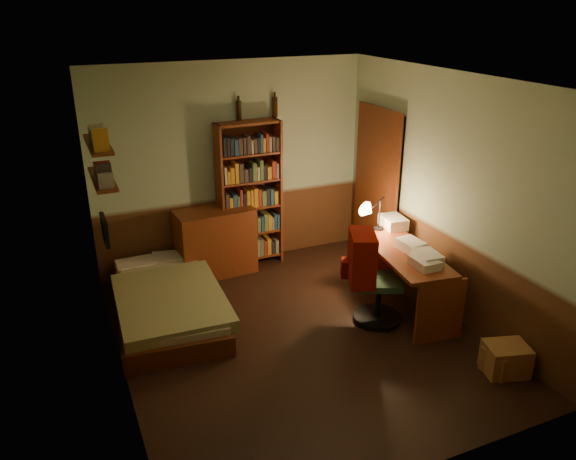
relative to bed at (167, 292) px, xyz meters
name	(u,v)px	position (x,y,z in m)	size (l,w,h in m)	color
floor	(298,337)	(1.14, -0.95, -0.30)	(3.50, 4.00, 0.02)	black
ceiling	(300,79)	(1.14, -0.95, 2.32)	(3.50, 4.00, 0.02)	silver
wall_back	(232,167)	(1.14, 1.06, 1.01)	(3.50, 0.02, 2.60)	#A0BA97
wall_left	(108,250)	(-0.62, -0.95, 1.01)	(0.02, 4.00, 2.60)	#A0BA97
wall_right	(448,196)	(2.90, -0.95, 1.01)	(0.02, 4.00, 2.60)	#A0BA97
wall_front	(427,323)	(1.14, -2.96, 1.01)	(3.50, 0.02, 2.60)	#A0BA97
doorway	(378,188)	(2.86, 0.35, 0.71)	(0.06, 0.90, 2.00)	black
door_trim	(375,189)	(2.83, 0.35, 0.71)	(0.02, 0.98, 2.08)	#4A1F0D
bed	(167,292)	(0.00, 0.00, 0.00)	(1.05, 1.96, 0.58)	olive
dresser	(216,242)	(0.81, 0.81, 0.13)	(0.95, 0.48, 0.85)	#642912
mini_stereo	(234,199)	(1.11, 0.94, 0.62)	(0.24, 0.18, 0.13)	#B2B2B7
bookshelf	(249,196)	(1.31, 0.90, 0.65)	(0.81, 0.25, 1.88)	#642912
bottle_left	(239,111)	(1.24, 1.01, 1.71)	(0.06, 0.06, 0.23)	black
bottle_right	(275,107)	(1.71, 1.01, 1.72)	(0.07, 0.07, 0.25)	black
desk	(403,282)	(2.42, -0.95, 0.07)	(0.56, 1.35, 0.72)	#642912
paper_stack	(393,222)	(2.70, -0.29, 0.50)	(0.24, 0.33, 0.13)	silver
desk_lamp	(380,208)	(2.50, -0.27, 0.70)	(0.16, 0.16, 0.54)	black
office_chair	(379,284)	(2.07, -1.01, 0.15)	(0.44, 0.39, 0.89)	#2F5434
red_jacket	(370,222)	(1.93, -0.98, 0.87)	(0.25, 0.46, 0.55)	maroon
wall_shelf_lower	(102,179)	(-0.50, 0.15, 1.31)	(0.20, 0.90, 0.03)	#642912
wall_shelf_upper	(98,144)	(-0.50, 0.15, 1.66)	(0.20, 0.90, 0.03)	#642912
framed_picture	(105,230)	(-0.58, -0.35, 0.96)	(0.04, 0.32, 0.26)	black
cardboard_box_a	(506,359)	(2.67, -2.28, -0.15)	(0.39, 0.31, 0.29)	#9D6C3C
cardboard_box_b	(503,360)	(2.66, -2.26, -0.17)	(0.34, 0.28, 0.24)	#9D6C3C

